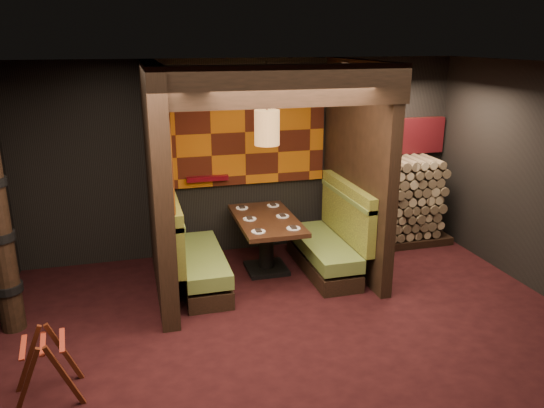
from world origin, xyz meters
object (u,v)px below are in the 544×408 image
(dining_table, at_px, (266,234))
(booth_bench_left, at_px, (193,257))
(luggage_rack, at_px, (46,365))
(firewood_stack, at_px, (396,202))
(pendant_lamp, at_px, (267,128))
(booth_bench_right, at_px, (330,243))

(dining_table, bearing_deg, booth_bench_left, -168.52)
(luggage_rack, xyz_separation_m, firewood_stack, (4.80, 2.63, 0.34))
(pendant_lamp, bearing_deg, booth_bench_left, -171.21)
(booth_bench_left, bearing_deg, luggage_rack, -128.83)
(booth_bench_right, xyz_separation_m, firewood_stack, (1.35, 0.70, 0.28))
(pendant_lamp, bearing_deg, booth_bench_right, -10.53)
(pendant_lamp, distance_m, luggage_rack, 3.73)
(firewood_stack, bearing_deg, pendant_lamp, -166.28)
(booth_bench_left, relative_size, firewood_stack, 0.92)
(booth_bench_right, bearing_deg, luggage_rack, -150.74)
(firewood_stack, bearing_deg, luggage_rack, -151.27)
(pendant_lamp, bearing_deg, firewood_stack, 13.72)
(booth_bench_left, height_order, dining_table, booth_bench_left)
(booth_bench_left, distance_m, firewood_stack, 3.33)
(pendant_lamp, height_order, luggage_rack, pendant_lamp)
(pendant_lamp, relative_size, luggage_rack, 1.57)
(dining_table, distance_m, luggage_rack, 3.36)
(booth_bench_left, bearing_deg, pendant_lamp, 8.79)
(booth_bench_right, height_order, luggage_rack, booth_bench_right)
(dining_table, height_order, luggage_rack, dining_table)
(booth_bench_left, distance_m, luggage_rack, 2.48)
(dining_table, bearing_deg, pendant_lamp, -90.00)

